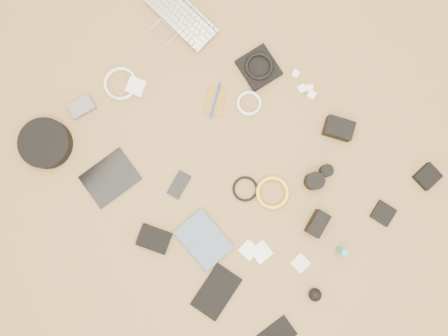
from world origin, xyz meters
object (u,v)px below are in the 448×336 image
Objects in this scene: tablet at (110,178)px; phone at (179,185)px; headphone_case at (46,143)px; laptop at (173,24)px; paperback at (189,252)px; dslr_camera at (339,128)px.

tablet and phone have the same top height.
headphone_case reaches higher than tablet.
laptop reaches higher than paperback.
dslr_camera reaches higher than tablet.
tablet is 0.29m from phone.
paperback is (0.20, -0.20, 0.01)m from phone.
dslr_camera reaches higher than headphone_case.
tablet is at bearing -66.91° from laptop.
tablet is 1.02× the size of paperback.
dslr_camera is (0.84, 0.05, 0.02)m from laptop.
paperback reaches higher than phone.
dslr_camera is at bearing 11.09° from laptop.
dslr_camera is 0.81m from paperback.
phone is 0.53× the size of headphone_case.
laptop is at bearing 81.18° from headphone_case.
paperback reaches higher than tablet.
phone is 0.59m from headphone_case.
phone is at bearing 19.31° from headphone_case.
dslr_camera is at bearing -1.63° from paperback.
dslr_camera reaches higher than phone.
headphone_case is 0.76m from paperback.
paperback is at bearing 10.68° from tablet.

